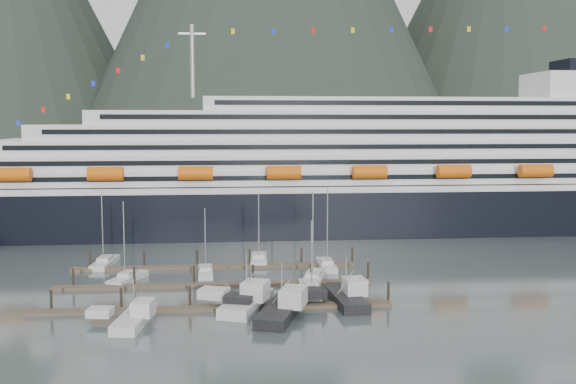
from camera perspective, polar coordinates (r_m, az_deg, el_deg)
name	(u,v)px	position (r m, az deg, el deg)	size (l,w,h in m)	color
ground	(248,291)	(100.69, -3.44, -8.34)	(1600.00, 1600.00, 0.00)	#4F5E5D
cruise_ship	(369,178)	(156.62, 6.84, 1.20)	(210.00, 30.40, 50.30)	black
dock_near	(213,308)	(90.96, -6.36, -9.72)	(48.18, 2.28, 3.20)	#4D4232
dock_mid	(214,284)	(103.54, -6.26, -7.79)	(48.18, 2.28, 3.20)	#4D4232
dock_far	(215,266)	(116.21, -6.17, -6.28)	(48.18, 2.28, 3.20)	#4D4232
sailboat_a	(128,279)	(109.02, -13.40, -7.16)	(5.62, 9.34, 13.15)	#AFAFAF
sailboat_b	(206,272)	(111.67, -6.99, -6.74)	(2.58, 8.96, 11.44)	#AFAFAF
sailboat_d	(314,279)	(105.69, 2.19, -7.40)	(5.97, 12.30, 14.83)	#AFAFAF
sailboat_e	(105,263)	(121.80, -15.22, -5.83)	(3.73, 10.44, 13.76)	#AFAFAF
sailboat_f	(259,260)	(120.19, -2.48, -5.78)	(3.40, 9.90, 13.11)	#AFAFAF
sailboat_g	(326,265)	(115.90, 3.26, -6.23)	(2.62, 10.16, 14.44)	#AFAFAF
sailboat_h	(310,288)	(100.21, 1.92, -8.16)	(2.68, 8.69, 11.04)	#AFAFAF
trawler_a	(133,317)	(86.70, -12.96, -10.27)	(8.41, 11.58, 6.14)	#AFAFAF
trawler_b	(246,301)	(91.14, -3.60, -9.22)	(10.65, 12.89, 8.01)	#AFAFAF
trawler_c	(281,307)	(88.19, -0.63, -9.75)	(11.72, 15.35, 7.63)	black
trawler_d	(345,297)	(93.87, 4.84, -8.83)	(9.19, 12.40, 7.26)	black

